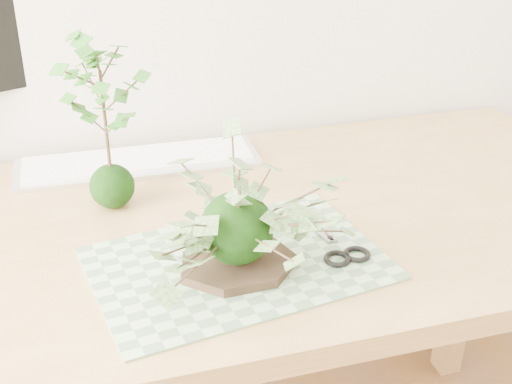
# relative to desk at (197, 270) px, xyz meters

# --- Properties ---
(desk) EXTENTS (1.60, 0.70, 0.74)m
(desk) POSITION_rel_desk_xyz_m (0.00, 0.00, 0.00)
(desk) COLOR tan
(desk) RESTS_ON ground_plane
(cutting_mat) EXTENTS (0.48, 0.36, 0.00)m
(cutting_mat) POSITION_rel_desk_xyz_m (0.04, -0.13, 0.09)
(cutting_mat) COLOR #567B5A
(cutting_mat) RESTS_ON desk
(stone_dish) EXTENTS (0.19, 0.19, 0.01)m
(stone_dish) POSITION_rel_desk_xyz_m (0.03, -0.15, 0.10)
(stone_dish) COLOR black
(stone_dish) RESTS_ON cutting_mat
(ivy_kokedama) EXTENTS (0.33, 0.33, 0.22)m
(ivy_kokedama) POSITION_rel_desk_xyz_m (0.03, -0.15, 0.21)
(ivy_kokedama) COLOR black
(ivy_kokedama) RESTS_ON stone_dish
(maple_kokedama) EXTENTS (0.18, 0.18, 0.33)m
(maple_kokedama) POSITION_rel_desk_xyz_m (-0.12, 0.11, 0.32)
(maple_kokedama) COLOR black
(maple_kokedama) RESTS_ON desk
(keyboard) EXTENTS (0.48, 0.16, 0.02)m
(keyboard) POSITION_rel_desk_xyz_m (-0.06, 0.26, 0.10)
(keyboard) COLOR silver
(keyboard) RESTS_ON desk
(scissors) EXTENTS (0.08, 0.18, 0.01)m
(scissors) POSITION_rel_desk_xyz_m (0.20, -0.15, 0.10)
(scissors) COLOR gray
(scissors) RESTS_ON cutting_mat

